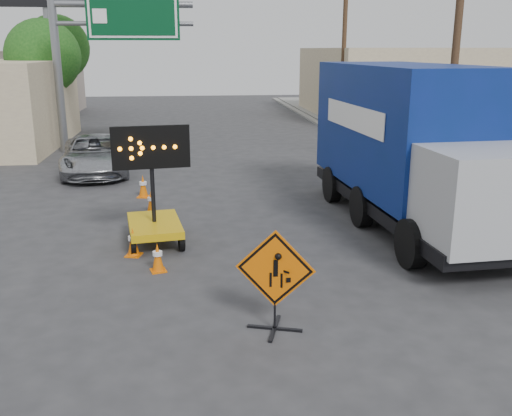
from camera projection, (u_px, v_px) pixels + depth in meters
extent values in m
plane|color=#2D2D30|center=(245.00, 330.00, 9.54)|extent=(100.00, 100.00, 0.00)
cube|color=gray|center=(376.00, 156.00, 24.68)|extent=(0.40, 60.00, 0.12)
cube|color=gray|center=(427.00, 155.00, 24.94)|extent=(4.00, 60.00, 0.15)
cube|color=#CABA92|center=(390.00, 83.00, 39.08)|extent=(10.00, 14.00, 4.60)
cylinder|color=slate|center=(58.00, 76.00, 25.12)|extent=(0.36, 0.36, 6.80)
cylinder|color=slate|center=(123.00, 4.00, 24.64)|extent=(6.00, 0.28, 0.28)
cylinder|color=slate|center=(124.00, 24.00, 24.86)|extent=(6.00, 0.20, 0.20)
cube|color=#04381B|center=(133.00, 16.00, 24.71)|extent=(4.00, 0.10, 2.00)
cube|color=silver|center=(133.00, 16.00, 24.64)|extent=(3.80, 0.01, 1.80)
cylinder|color=slate|center=(50.00, 50.00, 32.25)|extent=(0.44, 0.44, 9.00)
cylinder|color=#45301D|center=(456.00, 50.00, 18.79)|extent=(0.26, 0.26, 9.00)
cylinder|color=#45301D|center=(344.00, 50.00, 32.18)|extent=(0.26, 0.26, 9.00)
cylinder|color=#45301D|center=(48.00, 108.00, 29.25)|extent=(0.28, 0.28, 3.25)
sphere|color=#144313|center=(43.00, 56.00, 28.57)|extent=(3.71, 3.71, 3.71)
cylinder|color=#45301D|center=(61.00, 93.00, 36.75)|extent=(0.28, 0.28, 3.58)
sphere|color=#144313|center=(57.00, 48.00, 35.99)|extent=(4.10, 4.10, 4.10)
cube|color=black|center=(275.00, 328.00, 9.54)|extent=(0.91, 0.34, 0.04)
cube|color=black|center=(275.00, 328.00, 9.54)|extent=(0.34, 0.91, 0.04)
cylinder|color=black|center=(275.00, 310.00, 9.45)|extent=(0.04, 0.04, 0.73)
cube|color=#E05F04|center=(275.00, 269.00, 9.26)|extent=(1.27, 0.42, 1.32)
cube|color=black|center=(275.00, 269.00, 9.26)|extent=(1.18, 0.37, 1.23)
cube|color=#C79A0B|center=(155.00, 225.00, 13.69)|extent=(1.46, 2.14, 0.18)
cylinder|color=black|center=(152.00, 179.00, 13.38)|extent=(0.10, 0.10, 2.20)
cube|color=black|center=(151.00, 147.00, 13.18)|extent=(1.80, 0.35, 1.00)
imported|color=#A3A5AA|center=(95.00, 155.00, 21.38)|extent=(3.02, 5.37, 1.42)
cube|color=black|center=(410.00, 203.00, 14.95)|extent=(3.07, 8.76, 0.32)
cube|color=navy|center=(403.00, 126.00, 15.27)|extent=(3.07, 6.83, 3.23)
cube|color=#9EA0A5|center=(478.00, 198.00, 11.38)|extent=(2.59, 2.08, 1.94)
cube|color=#E05F04|center=(158.00, 270.00, 12.06)|extent=(0.39, 0.39, 0.03)
cone|color=#E05F04|center=(158.00, 257.00, 11.97)|extent=(0.25, 0.25, 0.60)
cylinder|color=silver|center=(157.00, 253.00, 11.95)|extent=(0.20, 0.20, 0.09)
cube|color=#E05F04|center=(134.00, 255.00, 12.96)|extent=(0.41, 0.41, 0.03)
cone|color=#E05F04|center=(133.00, 241.00, 12.87)|extent=(0.26, 0.26, 0.64)
cylinder|color=silver|center=(133.00, 238.00, 12.85)|extent=(0.21, 0.21, 0.09)
cube|color=#E05F04|center=(152.00, 212.00, 16.38)|extent=(0.42, 0.42, 0.03)
cone|color=#E05F04|center=(151.00, 201.00, 16.29)|extent=(0.25, 0.25, 0.62)
cylinder|color=silver|center=(151.00, 199.00, 16.28)|extent=(0.21, 0.21, 0.09)
cube|color=#E05F04|center=(144.00, 197.00, 18.09)|extent=(0.43, 0.43, 0.03)
cone|color=#E05F04|center=(143.00, 186.00, 17.99)|extent=(0.28, 0.28, 0.68)
cylinder|color=silver|center=(143.00, 183.00, 17.97)|extent=(0.23, 0.23, 0.10)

